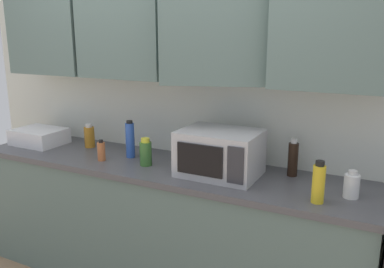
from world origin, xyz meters
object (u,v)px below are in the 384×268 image
at_px(bottle_amber_vinegar, 89,136).
at_px(bottle_green_oil, 146,153).
at_px(bottle_yellow_mustard, 318,183).
at_px(bottle_white_jar, 352,185).
at_px(bottle_spice_jar, 101,151).
at_px(microwave, 220,153).
at_px(bottle_soy_dark, 293,159).
at_px(bottle_blue_cleaner, 130,140).
at_px(dish_rack, 39,137).

height_order(bottle_amber_vinegar, bottle_green_oil, bottle_green_oil).
xyz_separation_m(bottle_green_oil, bottle_yellow_mustard, (1.13, -0.11, 0.02)).
relative_size(bottle_white_jar, bottle_spice_jar, 1.04).
height_order(bottle_amber_vinegar, bottle_white_jar, bottle_amber_vinegar).
height_order(microwave, bottle_spice_jar, microwave).
bearing_deg(bottle_soy_dark, bottle_white_jar, -28.87).
distance_m(bottle_amber_vinegar, bottle_green_oil, 0.65).
bearing_deg(bottle_spice_jar, bottle_blue_cleaner, 49.16).
height_order(dish_rack, bottle_soy_dark, bottle_soy_dark).
bearing_deg(dish_rack, bottle_blue_cleaner, 2.45).
distance_m(bottle_white_jar, bottle_green_oil, 1.28).
distance_m(dish_rack, bottle_soy_dark, 1.97).
distance_m(microwave, bottle_soy_dark, 0.45).
bearing_deg(bottle_blue_cleaner, dish_rack, -177.55).
height_order(bottle_spice_jar, bottle_soy_dark, bottle_soy_dark).
xyz_separation_m(dish_rack, bottle_amber_vinegar, (0.41, 0.11, 0.02)).
relative_size(microwave, bottle_amber_vinegar, 2.65).
distance_m(bottle_spice_jar, bottle_soy_dark, 1.28).
distance_m(dish_rack, bottle_amber_vinegar, 0.43).
relative_size(dish_rack, bottle_amber_vinegar, 2.09).
bearing_deg(microwave, bottle_green_oil, -174.51).
height_order(dish_rack, bottle_spice_jar, bottle_spice_jar).
relative_size(bottle_amber_vinegar, bottle_green_oil, 0.98).
height_order(microwave, bottle_blue_cleaner, microwave).
relative_size(bottle_green_oil, bottle_yellow_mustard, 0.82).
bearing_deg(bottle_green_oil, microwave, 5.49).
bearing_deg(bottle_white_jar, bottle_green_oil, -178.32).
distance_m(dish_rack, bottle_white_jar, 2.32).
height_order(dish_rack, bottle_white_jar, bottle_white_jar).
distance_m(bottle_yellow_mustard, bottle_spice_jar, 1.46).
bearing_deg(bottle_soy_dark, bottle_green_oil, -165.50).
distance_m(bottle_white_jar, bottle_spice_jar, 1.61).
height_order(bottle_white_jar, bottle_green_oil, bottle_green_oil).
height_order(bottle_green_oil, bottle_soy_dark, bottle_soy_dark).
xyz_separation_m(dish_rack, bottle_yellow_mustard, (2.17, -0.18, 0.05)).
bearing_deg(bottle_yellow_mustard, bottle_soy_dark, 121.67).
bearing_deg(bottle_soy_dark, microwave, -155.17).
height_order(bottle_green_oil, bottle_blue_cleaner, bottle_blue_cleaner).
distance_m(bottle_green_oil, bottle_blue_cleaner, 0.22).
height_order(bottle_yellow_mustard, bottle_soy_dark, bottle_soy_dark).
bearing_deg(bottle_green_oil, bottle_spice_jar, -170.90).
relative_size(bottle_white_jar, bottle_green_oil, 0.82).
xyz_separation_m(bottle_white_jar, bottle_spice_jar, (-1.60, -0.09, -0.00)).
bearing_deg(bottle_soy_dark, bottle_yellow_mustard, -58.33).
xyz_separation_m(bottle_amber_vinegar, bottle_white_jar, (1.90, -0.14, -0.02)).
bearing_deg(bottle_amber_vinegar, bottle_white_jar, -4.12).
relative_size(bottle_green_oil, bottle_blue_cleaner, 0.70).
bearing_deg(dish_rack, bottle_amber_vinegar, 14.77).
relative_size(dish_rack, bottle_yellow_mustard, 1.68).
distance_m(microwave, dish_rack, 1.55).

